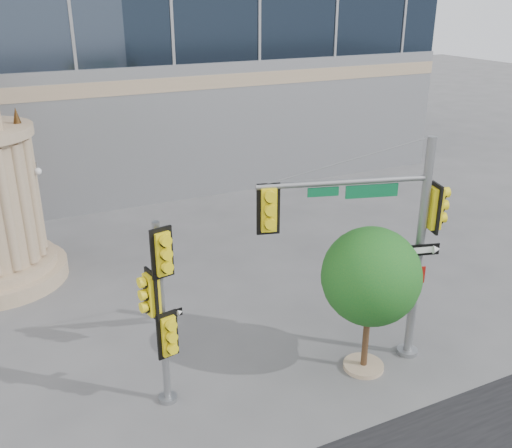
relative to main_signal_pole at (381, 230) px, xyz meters
name	(u,v)px	position (x,y,z in m)	size (l,w,h in m)	color
ground	(290,386)	(-2.43, -0.14, -3.60)	(120.00, 120.00, 0.00)	#545456
main_signal_pole	(381,230)	(0.00, 0.00, 0.00)	(4.40, 1.58, 5.80)	slate
secondary_signal_pole	(161,304)	(-5.28, 0.55, -0.96)	(0.82, 0.59, 4.49)	slate
street_tree	(372,280)	(-0.37, -0.29, -1.10)	(2.43, 2.37, 3.79)	tan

